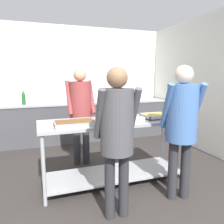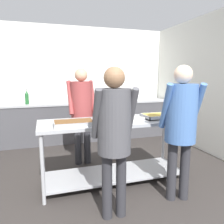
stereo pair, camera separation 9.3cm
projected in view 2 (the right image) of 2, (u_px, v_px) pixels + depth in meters
wall_rear at (81, 83)px, 5.35m from camera, size 4.34×0.06×2.65m
wall_right at (215, 85)px, 4.02m from camera, size 0.06×4.29×2.65m
back_counter at (85, 121)px, 5.15m from camera, size 4.18×0.65×0.90m
serving_counter at (114, 141)px, 3.04m from camera, size 2.02×0.70×0.89m
serving_tray_roast at (74, 123)px, 2.70m from camera, size 0.49×0.33×0.05m
sauce_pan at (108, 117)px, 3.01m from camera, size 0.41×0.27×0.07m
plate_stack at (136, 119)px, 2.99m from camera, size 0.24×0.24×0.04m
serving_tray_vegetables at (156, 116)px, 3.15m from camera, size 0.37×0.33×0.05m
guest_serving_left at (114, 128)px, 2.19m from camera, size 0.44×0.34×1.58m
guest_serving_right at (181, 119)px, 2.52m from camera, size 0.50×0.39×1.61m
cook_behind_counter at (82, 106)px, 3.61m from camera, size 0.46×0.36×1.61m
water_bottle at (27, 97)px, 4.63m from camera, size 0.08×0.08×0.31m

